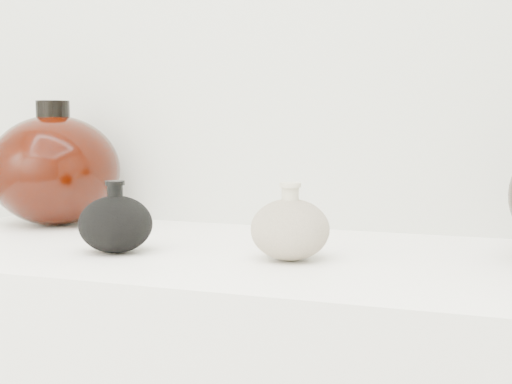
% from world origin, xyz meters
% --- Properties ---
extents(black_gourd_vase, '(0.12, 0.12, 0.11)m').
position_xyz_m(black_gourd_vase, '(-0.19, 0.88, 0.94)').
color(black_gourd_vase, black).
rests_on(black_gourd_vase, display_counter).
extents(cream_gourd_vase, '(0.12, 0.12, 0.11)m').
position_xyz_m(cream_gourd_vase, '(0.07, 0.91, 0.95)').
color(cream_gourd_vase, beige).
rests_on(cream_gourd_vase, display_counter).
extents(left_round_pot, '(0.31, 0.31, 0.23)m').
position_xyz_m(left_round_pot, '(-0.44, 1.08, 1.00)').
color(left_round_pot, black).
rests_on(left_round_pot, display_counter).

